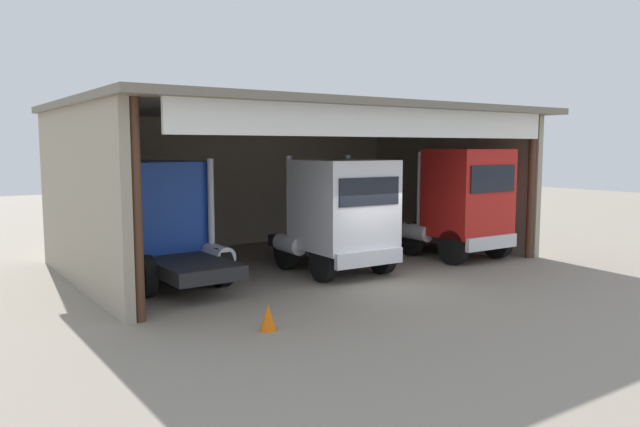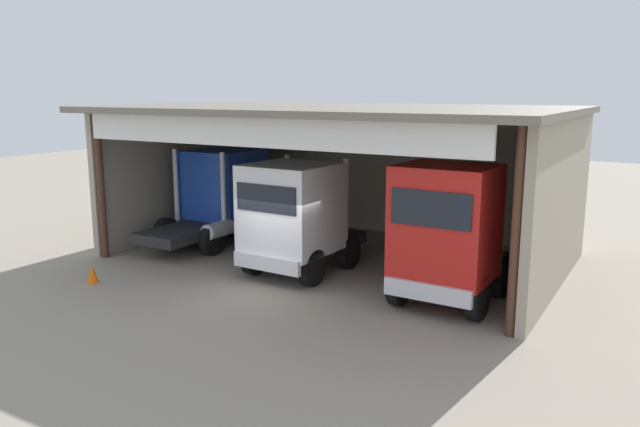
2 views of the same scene
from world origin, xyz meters
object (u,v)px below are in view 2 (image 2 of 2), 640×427
truck_blue_center_bay (219,194)px  traffic_cone (92,274)px  truck_white_right_bay (295,216)px  oil_drum (323,218)px  tool_cart (313,219)px  truck_red_center_left_bay (448,233)px

truck_blue_center_bay → traffic_cone: size_ratio=9.51×
truck_white_right_bay → oil_drum: size_ratio=5.11×
truck_blue_center_bay → truck_white_right_bay: bearing=-25.0°
oil_drum → truck_blue_center_bay: bearing=-120.2°
truck_blue_center_bay → truck_white_right_bay: truck_white_right_bay is taller
tool_cart → traffic_cone: tool_cart is taller
truck_red_center_left_bay → oil_drum: truck_red_center_left_bay is taller
tool_cart → traffic_cone: 9.47m
oil_drum → traffic_cone: size_ratio=1.59×
truck_blue_center_bay → truck_red_center_left_bay: size_ratio=1.22×
truck_blue_center_bay → truck_red_center_left_bay: 10.03m
truck_red_center_left_bay → traffic_cone: (-9.61, -3.47, -1.67)m
truck_red_center_left_bay → oil_drum: size_ratio=4.88×
truck_white_right_bay → truck_red_center_left_bay: bearing=177.9°
truck_white_right_bay → traffic_cone: truck_white_right_bay is taller
oil_drum → tool_cart: (-0.10, -0.61, 0.05)m
truck_white_right_bay → oil_drum: (-2.51, 6.03, -1.39)m
truck_white_right_bay → tool_cart: bearing=-62.3°
tool_cart → oil_drum: bearing=80.3°
oil_drum → traffic_cone: bearing=-102.3°
truck_red_center_left_bay → oil_drum: (-7.46, 6.39, -1.51)m
oil_drum → truck_red_center_left_bay: bearing=-40.6°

